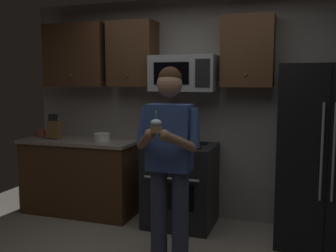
# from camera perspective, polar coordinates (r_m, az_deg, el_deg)

# --- Properties ---
(wall_back) EXTENTS (4.40, 0.10, 2.60)m
(wall_back) POSITION_cam_1_polar(r_m,az_deg,el_deg) (4.63, 5.09, 2.49)
(wall_back) COLOR gray
(wall_back) RESTS_ON ground
(oven_range) EXTENTS (0.76, 0.70, 0.93)m
(oven_range) POSITION_cam_1_polar(r_m,az_deg,el_deg) (4.44, 1.89, -8.68)
(oven_range) COLOR black
(oven_range) RESTS_ON ground
(microwave) EXTENTS (0.74, 0.41, 0.40)m
(microwave) POSITION_cam_1_polar(r_m,az_deg,el_deg) (4.40, 2.40, 7.76)
(microwave) COLOR #9EA0A5
(refrigerator) EXTENTS (0.90, 0.75, 1.80)m
(refrigerator) POSITION_cam_1_polar(r_m,az_deg,el_deg) (4.14, 22.12, -4.08)
(refrigerator) COLOR black
(refrigerator) RESTS_ON ground
(cabinet_row_upper) EXTENTS (2.78, 0.36, 0.76)m
(cabinet_row_upper) POSITION_cam_1_polar(r_m,az_deg,el_deg) (4.64, -4.36, 10.53)
(cabinet_row_upper) COLOR #4C301C
(counter_left) EXTENTS (1.44, 0.66, 0.92)m
(counter_left) POSITION_cam_1_polar(r_m,az_deg,el_deg) (4.97, -12.67, -7.15)
(counter_left) COLOR #4C301C
(counter_left) RESTS_ON ground
(knife_block) EXTENTS (0.16, 0.15, 0.32)m
(knife_block) POSITION_cam_1_polar(r_m,az_deg,el_deg) (5.01, -16.47, -0.48)
(knife_block) COLOR brown
(knife_block) RESTS_ON counter_left
(bowl_large_white) EXTENTS (0.20, 0.20, 0.09)m
(bowl_large_white) POSITION_cam_1_polar(r_m,az_deg,el_deg) (4.69, -9.73, -1.60)
(bowl_large_white) COLOR white
(bowl_large_white) RESTS_ON counter_left
(bowl_small_colored) EXTENTS (0.18, 0.18, 0.08)m
(bowl_small_colored) POSITION_cam_1_polar(r_m,az_deg,el_deg) (5.24, -17.98, -1.02)
(bowl_small_colored) COLOR #B24C3F
(bowl_small_colored) RESTS_ON counter_left
(person) EXTENTS (0.60, 0.48, 1.76)m
(person) POSITION_cam_1_polar(r_m,az_deg,el_deg) (3.37, 0.16, -4.34)
(person) COLOR #383F59
(person) RESTS_ON ground
(cupcake) EXTENTS (0.09, 0.09, 0.17)m
(cupcake) POSITION_cam_1_polar(r_m,az_deg,el_deg) (3.02, -1.79, 0.05)
(cupcake) COLOR #A87F56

